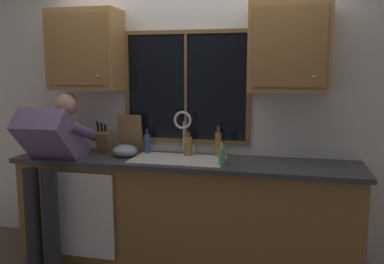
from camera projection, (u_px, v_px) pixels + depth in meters
The scene contains 22 objects.
back_wall at pixel (193, 114), 3.80m from camera, with size 5.32×0.12×2.55m, color silver.
window_glass at pixel (186, 87), 3.71m from camera, with size 1.10×0.02×0.95m, color black.
window_frame_top at pixel (186, 32), 3.62m from camera, with size 1.17×0.02×0.04m, color brown.
window_frame_bottom at pixel (186, 141), 3.77m from camera, with size 1.17×0.02×0.04m, color brown.
window_frame_left at pixel (127, 87), 3.83m from camera, with size 0.04×0.02×0.95m, color brown.
window_frame_right at pixel (249, 88), 3.57m from camera, with size 0.04×0.02×0.95m, color brown.
window_mullion_center at pixel (186, 87), 3.69m from camera, with size 0.02×0.02×0.95m, color brown.
lower_cabinet_run at pixel (184, 212), 3.59m from camera, with size 2.92×0.58×0.88m, color olive.
countertop at pixel (183, 162), 3.50m from camera, with size 2.98×0.62×0.04m, color #38383D.
dishwasher_front at pixel (81, 215), 3.47m from camera, with size 0.60×0.02×0.74m, color white.
upper_cabinet_left at pixel (86, 50), 3.70m from camera, with size 0.64×0.36×0.72m.
upper_cabinet_right at pixel (289, 48), 3.29m from camera, with size 0.64×0.36×0.72m.
sink at pixel (178, 170), 3.53m from camera, with size 0.80×0.46×0.21m.
faucet at pixel (184, 127), 3.65m from camera, with size 0.18×0.09×0.40m.
person_standing at pixel (51, 158), 3.49m from camera, with size 0.53×0.72×1.48m.
knife_block at pixel (105, 141), 3.77m from camera, with size 0.12×0.18×0.32m.
cutting_board at pixel (131, 133), 3.81m from camera, with size 0.23×0.02×0.36m, color #997047.
mixing_bowl at pixel (125, 151), 3.63m from camera, with size 0.22×0.22×0.11m, color #8C99A8.
soap_dispenser at pixel (222, 156), 3.31m from camera, with size 0.06×0.07×0.18m.
bottle_green_glass at pixel (218, 144), 3.62m from camera, with size 0.06×0.06×0.28m.
bottle_tall_clear at pixel (147, 143), 3.76m from camera, with size 0.05×0.05×0.23m.
bottle_amber_small at pixel (189, 146), 3.65m from camera, with size 0.07×0.07×0.22m.
Camera 1 is at (0.86, -3.62, 1.69)m, focal length 38.14 mm.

